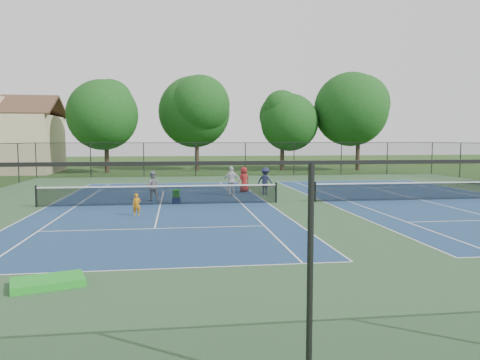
{
  "coord_description": "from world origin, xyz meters",
  "views": [
    {
      "loc": [
        -6.18,
        -23.67,
        3.29
      ],
      "look_at": [
        -3.08,
        -1.0,
        1.3
      ],
      "focal_mm": 35.0,
      "sensor_mm": 36.0,
      "label": 1
    }
  ],
  "objects": [
    {
      "name": "tennis_court_right",
      "position": [
        7.0,
        0.0,
        0.1
      ],
      "size": [
        12.0,
        23.83,
        1.07
      ],
      "color": "navy",
      "rests_on": "ground"
    },
    {
      "name": "court_pad",
      "position": [
        0.0,
        0.0,
        0.0
      ],
      "size": [
        36.0,
        36.0,
        0.01
      ],
      "primitive_type": "cube",
      "color": "#2F522E",
      "rests_on": "ground"
    },
    {
      "name": "tree_back_a",
      "position": [
        -13.0,
        24.0,
        6.04
      ],
      "size": [
        6.8,
        6.8,
        9.15
      ],
      "color": "#2D2116",
      "rests_on": "ground"
    },
    {
      "name": "clapboard_house",
      "position": [
        -23.0,
        25.0,
        3.09
      ],
      "size": [
        10.8,
        8.1,
        7.65
      ],
      "color": "tan",
      "rests_on": "ground"
    },
    {
      "name": "ground",
      "position": [
        0.0,
        0.0,
        0.0
      ],
      "size": [
        140.0,
        140.0,
        0.0
      ],
      "primitive_type": "plane",
      "color": "#234716",
      "rests_on": "ground"
    },
    {
      "name": "child_player",
      "position": [
        -7.89,
        -3.27,
        0.49
      ],
      "size": [
        0.38,
        0.28,
        0.97
      ],
      "primitive_type": "imported",
      "rotation": [
        0.0,
        0.0,
        0.14
      ],
      "color": "orange",
      "rests_on": "ground"
    },
    {
      "name": "tennis_court_left",
      "position": [
        -7.0,
        0.0,
        0.1
      ],
      "size": [
        12.0,
        23.83,
        1.07
      ],
      "color": "navy",
      "rests_on": "ground"
    },
    {
      "name": "green_tarp",
      "position": [
        -9.07,
        -12.92,
        0.09
      ],
      "size": [
        1.75,
        1.36,
        0.17
      ],
      "primitive_type": "cube",
      "rotation": [
        0.0,
        0.0,
        0.32
      ],
      "color": "green",
      "rests_on": "ground"
    },
    {
      "name": "ball_hopper",
      "position": [
        -6.2,
        0.41,
        0.53
      ],
      "size": [
        0.37,
        0.32,
        0.41
      ],
      "primitive_type": "cube",
      "rotation": [
        0.0,
        0.0,
        -0.11
      ],
      "color": "green",
      "rests_on": "ball_crate"
    },
    {
      "name": "tree_back_d",
      "position": [
        13.0,
        24.0,
        6.82
      ],
      "size": [
        7.8,
        7.8,
        10.37
      ],
      "color": "#2D2116",
      "rests_on": "ground"
    },
    {
      "name": "tree_back_c",
      "position": [
        5.0,
        25.0,
        5.48
      ],
      "size": [
        6.0,
        6.0,
        8.4
      ],
      "color": "#2D2116",
      "rests_on": "ground"
    },
    {
      "name": "bystander_a",
      "position": [
        -2.95,
        3.56,
        0.86
      ],
      "size": [
        1.02,
        0.44,
        1.72
      ],
      "primitive_type": "imported",
      "rotation": [
        0.0,
        0.0,
        3.12
      ],
      "color": "silver",
      "rests_on": "ground"
    },
    {
      "name": "bystander_b",
      "position": [
        -0.93,
        3.6,
        0.82
      ],
      "size": [
        1.22,
        1.09,
        1.64
      ],
      "primitive_type": "imported",
      "rotation": [
        0.0,
        0.0,
        2.56
      ],
      "color": "#1B1F3D",
      "rests_on": "ground"
    },
    {
      "name": "perimeter_fence",
      "position": [
        0.0,
        0.0,
        1.6
      ],
      "size": [
        36.08,
        36.08,
        3.02
      ],
      "color": "black",
      "rests_on": "ground"
    },
    {
      "name": "tree_back_b",
      "position": [
        -4.0,
        26.0,
        6.6
      ],
      "size": [
        7.6,
        7.6,
        10.03
      ],
      "color": "#2D2116",
      "rests_on": "ground"
    },
    {
      "name": "ball_crate",
      "position": [
        -6.2,
        0.41,
        0.16
      ],
      "size": [
        0.45,
        0.37,
        0.33
      ],
      "primitive_type": "cube",
      "rotation": [
        0.0,
        0.0,
        -0.13
      ],
      "color": "navy",
      "rests_on": "ground"
    },
    {
      "name": "instructor",
      "position": [
        -7.47,
        1.61,
        0.81
      ],
      "size": [
        0.82,
        0.66,
        1.61
      ],
      "primitive_type": "imported",
      "rotation": [
        0.0,
        0.0,
        3.21
      ],
      "color": "gray",
      "rests_on": "ground"
    },
    {
      "name": "bystander_c",
      "position": [
        -1.99,
        5.14,
        0.79
      ],
      "size": [
        0.91,
        0.79,
        1.58
      ],
      "primitive_type": "imported",
      "rotation": [
        0.0,
        0.0,
        3.6
      ],
      "color": "maroon",
      "rests_on": "ground"
    }
  ]
}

